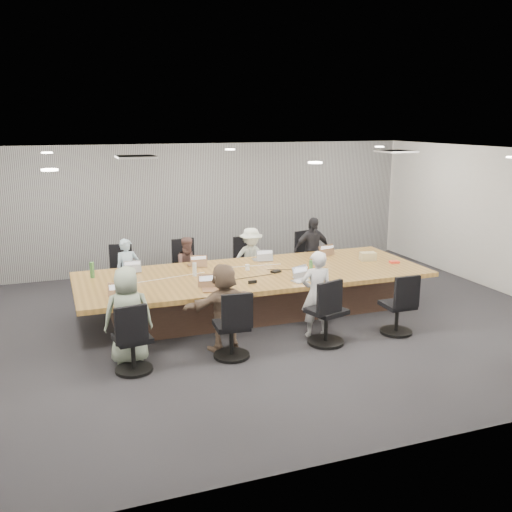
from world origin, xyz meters
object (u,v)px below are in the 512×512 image
object	(u,v)px
laptop_0	(132,271)
chair_1	(185,271)
conference_table	(254,291)
chair_7	(397,310)
bottle_clear	(195,269)
chair_2	(245,267)
stapler	(252,282)
laptop_6	(302,281)
laptop_2	(261,259)
laptop_1	(196,265)
laptop_3	(324,254)
person_1	(189,267)
person_3	(312,251)
canvas_bag	(368,256)
mug_brown	(115,288)
chair_6	(326,316)
bottle_green_left	(92,270)
person_4	(128,315)
bottle_green_right	(311,267)
chair_3	(305,260)
person_6	(316,294)
chair_4	(133,344)
snack_packet	(394,262)
laptop_5	(213,290)
chair_5	(231,330)
chair_0	(126,277)
person_2	(251,259)
laptop_4	(123,299)
person_5	(224,307)
person_0	(128,271)

from	to	relation	value
laptop_0	chair_1	bearing A→B (deg)	-141.28
conference_table	laptop_0	size ratio (longest dim) A/B	20.64
chair_7	bottle_clear	distance (m)	3.37
chair_2	stapler	distance (m)	2.48
laptop_6	stapler	distance (m)	0.81
conference_table	laptop_2	world-z (taller)	laptop_2
laptop_1	laptop_3	world-z (taller)	same
chair_2	person_1	xyz separation A→B (m)	(-1.25, -0.35, 0.20)
person_3	canvas_bag	bearing A→B (deg)	-66.30
stapler	mug_brown	bearing A→B (deg)	167.26
chair_6	bottle_green_left	size ratio (longest dim) A/B	3.25
chair_7	stapler	world-z (taller)	stapler
laptop_1	canvas_bag	world-z (taller)	canvas_bag
chair_7	person_4	xyz separation A→B (m)	(-4.12, 0.35, 0.29)
bottle_green_right	laptop_0	bearing A→B (deg)	156.88
chair_3	mug_brown	world-z (taller)	mug_brown
person_6	chair_4	bearing A→B (deg)	14.60
laptop_1	snack_packet	size ratio (longest dim) A/B	1.78
laptop_5	bottle_green_left	size ratio (longest dim) A/B	1.28
person_4	chair_6	bearing A→B (deg)	179.11
person_1	bottle_green_left	xyz separation A→B (m)	(-1.82, -0.76, 0.30)
person_3	laptop_3	world-z (taller)	person_3
bottle_clear	stapler	bearing A→B (deg)	-45.36
chair_4	laptop_5	bearing A→B (deg)	24.73
chair_4	laptop_3	world-z (taller)	chair_4
chair_5	bottle_clear	xyz separation A→B (m)	(-0.07, 1.82, 0.45)
laptop_0	bottle_clear	world-z (taller)	bottle_clear
chair_0	person_3	world-z (taller)	person_3
laptop_1	bottle_green_right	world-z (taller)	bottle_green_right
laptop_5	chair_7	bearing A→B (deg)	-8.84
person_2	laptop_1	bearing A→B (deg)	-153.85
person_6	bottle_green_left	size ratio (longest dim) A/B	5.12
laptop_2	laptop_4	xyz separation A→B (m)	(-2.76, -1.60, 0.00)
chair_5	chair_6	world-z (taller)	chair_6
person_5	person_6	world-z (taller)	person_6
person_3	laptop_6	bearing A→B (deg)	-118.49
laptop_4	bottle_green_right	world-z (taller)	bottle_green_right
chair_0	laptop_3	size ratio (longest dim) A/B	2.28
conference_table	laptop_1	distance (m)	1.20
laptop_3	snack_packet	xyz separation A→B (m)	(0.89, -1.07, 0.01)
laptop_0	laptop_1	world-z (taller)	same
person_0	conference_table	bearing A→B (deg)	-40.66
chair_6	person_5	size ratio (longest dim) A/B	0.67
conference_table	laptop_3	xyz separation A→B (m)	(1.76, 0.80, 0.35)
chair_4	person_1	size ratio (longest dim) A/B	0.68
conference_table	person_0	distance (m)	2.40
person_2	person_6	distance (m)	2.70
person_5	bottle_green_left	bearing A→B (deg)	-63.33
stapler	chair_0	bearing A→B (deg)	121.13
laptop_3	chair_5	bearing A→B (deg)	29.55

